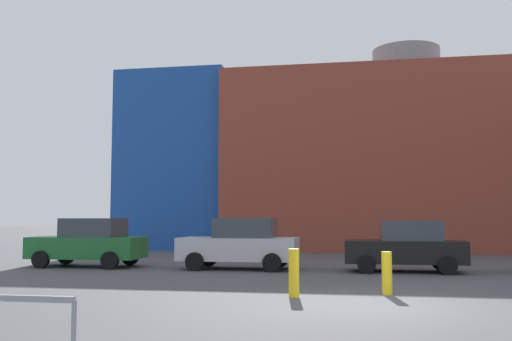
{
  "coord_description": "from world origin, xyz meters",
  "views": [
    {
      "loc": [
        -0.44,
        -11.87,
        1.78
      ],
      "look_at": [
        -3.99,
        7.81,
        3.46
      ],
      "focal_mm": 39.83,
      "sensor_mm": 36.0,
      "label": 1
    }
  ],
  "objects_px": {
    "bollard_yellow_0": "(294,273)",
    "parked_car_2": "(406,246)",
    "parked_car_0": "(89,243)",
    "parked_car_1": "(240,244)",
    "bollard_yellow_1": "(387,273)"
  },
  "relations": [
    {
      "from": "bollard_yellow_0",
      "to": "parked_car_2",
      "type": "bearing_deg",
      "value": 65.74
    },
    {
      "from": "parked_car_0",
      "to": "parked_car_2",
      "type": "relative_size",
      "value": 1.05
    },
    {
      "from": "parked_car_0",
      "to": "parked_car_1",
      "type": "relative_size",
      "value": 0.99
    },
    {
      "from": "parked_car_1",
      "to": "bollard_yellow_0",
      "type": "bearing_deg",
      "value": 111.53
    },
    {
      "from": "parked_car_2",
      "to": "bollard_yellow_0",
      "type": "xyz_separation_m",
      "value": [
        -3.01,
        -6.69,
        -0.3
      ]
    },
    {
      "from": "parked_car_2",
      "to": "bollard_yellow_1",
      "type": "relative_size",
      "value": 3.9
    },
    {
      "from": "parked_car_2",
      "to": "parked_car_0",
      "type": "bearing_deg",
      "value": -0.0
    },
    {
      "from": "parked_car_2",
      "to": "bollard_yellow_1",
      "type": "bearing_deg",
      "value": 81.17
    },
    {
      "from": "parked_car_1",
      "to": "bollard_yellow_0",
      "type": "relative_size",
      "value": 3.79
    },
    {
      "from": "parked_car_1",
      "to": "parked_car_0",
      "type": "bearing_deg",
      "value": -0.0
    },
    {
      "from": "parked_car_0",
      "to": "parked_car_2",
      "type": "xyz_separation_m",
      "value": [
        11.37,
        -0.0,
        -0.04
      ]
    },
    {
      "from": "parked_car_0",
      "to": "parked_car_2",
      "type": "bearing_deg",
      "value": 180.0
    },
    {
      "from": "bollard_yellow_1",
      "to": "parked_car_0",
      "type": "bearing_deg",
      "value": 150.54
    },
    {
      "from": "parked_car_2",
      "to": "bollard_yellow_0",
      "type": "distance_m",
      "value": 7.34
    },
    {
      "from": "parked_car_1",
      "to": "bollard_yellow_0",
      "type": "height_order",
      "value": "parked_car_1"
    }
  ]
}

